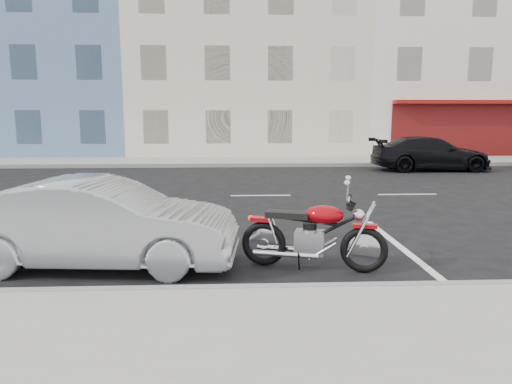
{
  "coord_description": "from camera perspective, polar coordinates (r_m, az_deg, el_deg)",
  "views": [
    {
      "loc": [
        -2.66,
        -12.03,
        2.09
      ],
      "look_at": [
        -2.31,
        -4.23,
        0.8
      ],
      "focal_mm": 32.0,
      "sensor_mm": 36.0,
      "label": 1
    }
  ],
  "objects": [
    {
      "name": "sedan_silver",
      "position": [
        6.73,
        -18.83,
        -3.7
      ],
      "size": [
        3.88,
        1.63,
        1.25
      ],
      "primitive_type": "imported",
      "rotation": [
        0.0,
        0.0,
        1.49
      ],
      "color": "#95979B",
      "rests_on": "ground"
    },
    {
      "name": "bldg_blue",
      "position": [
        30.83,
        -25.24,
        16.76
      ],
      "size": [
        12.0,
        12.0,
        13.0
      ],
      "primitive_type": "cube",
      "color": "#55759D",
      "rests_on": "ground"
    },
    {
      "name": "curb_far",
      "position": [
        19.28,
        -9.52,
        3.28
      ],
      "size": [
        80.0,
        0.12,
        0.16
      ],
      "primitive_type": "cube",
      "color": "gray",
      "rests_on": "ground"
    },
    {
      "name": "bldg_corner",
      "position": [
        31.72,
        23.99,
        16.15
      ],
      "size": [
        14.0,
        12.0,
        12.5
      ],
      "primitive_type": "cube",
      "color": "silver",
      "rests_on": "ground"
    },
    {
      "name": "curb_near",
      "position": [
        5.9,
        -26.31,
        -11.55
      ],
      "size": [
        80.0,
        0.12,
        0.16
      ],
      "primitive_type": "cube",
      "color": "gray",
      "rests_on": "ground"
    },
    {
      "name": "bldg_cream",
      "position": [
        28.57,
        -1.25,
        16.76
      ],
      "size": [
        12.0,
        12.0,
        11.5
      ],
      "primitive_type": "cube",
      "color": "beige",
      "rests_on": "ground"
    },
    {
      "name": "car_far",
      "position": [
        19.17,
        20.95,
        4.5
      ],
      "size": [
        4.55,
        1.88,
        1.32
      ],
      "primitive_type": "imported",
      "rotation": [
        0.0,
        0.0,
        1.56
      ],
      "color": "black",
      "rests_on": "ground"
    },
    {
      "name": "motorcycle",
      "position": [
        6.32,
        13.63,
        -5.82
      ],
      "size": [
        1.97,
        0.83,
        1.01
      ],
      "rotation": [
        0.0,
        0.0,
        -0.27
      ],
      "color": "black",
      "rests_on": "ground"
    },
    {
      "name": "sidewalk_far",
      "position": [
        20.96,
        -8.96,
        3.76
      ],
      "size": [
        80.0,
        3.4,
        0.15
      ],
      "primitive_type": "cube",
      "color": "gray",
      "rests_on": "ground"
    },
    {
      "name": "ground",
      "position": [
        12.49,
        9.78,
        -0.37
      ],
      "size": [
        120.0,
        120.0,
        0.0
      ],
      "primitive_type": "plane",
      "color": "black",
      "rests_on": "ground"
    }
  ]
}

